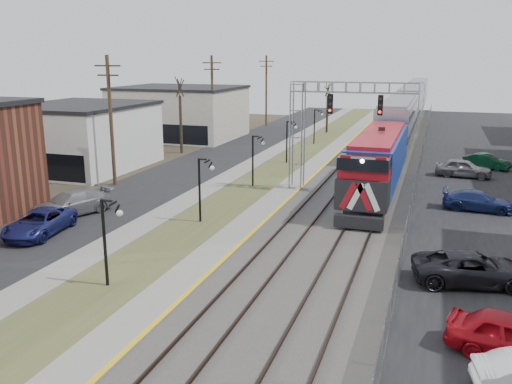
% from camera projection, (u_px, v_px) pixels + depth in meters
% --- Properties ---
extents(street_west, '(7.00, 120.00, 0.04)m').
position_uv_depth(street_west, '(201.00, 164.00, 51.11)').
color(street_west, black).
rests_on(street_west, ground).
extents(sidewalk, '(2.00, 120.00, 0.08)m').
position_uv_depth(sidewalk, '(246.00, 167.00, 49.73)').
color(sidewalk, gray).
rests_on(sidewalk, ground).
extents(grass_median, '(4.00, 120.00, 0.06)m').
position_uv_depth(grass_median, '(278.00, 169.00, 48.81)').
color(grass_median, '#47502B').
rests_on(grass_median, ground).
extents(platform, '(2.00, 120.00, 0.24)m').
position_uv_depth(platform, '(310.00, 170.00, 47.87)').
color(platform, gray).
rests_on(platform, ground).
extents(ballast_bed, '(8.00, 120.00, 0.20)m').
position_uv_depth(ballast_bed, '(367.00, 174.00, 46.34)').
color(ballast_bed, '#595651').
rests_on(ballast_bed, ground).
extents(platform_edge, '(0.24, 120.00, 0.01)m').
position_uv_depth(platform_edge, '(320.00, 169.00, 47.57)').
color(platform_edge, gold).
rests_on(platform_edge, platform).
extents(track_near, '(1.58, 120.00, 0.15)m').
position_uv_depth(track_near, '(344.00, 170.00, 46.91)').
color(track_near, '#2D2119').
rests_on(track_near, ballast_bed).
extents(track_far, '(1.58, 120.00, 0.15)m').
position_uv_depth(track_far, '(385.00, 173.00, 45.84)').
color(track_far, '#2D2119').
rests_on(track_far, ballast_bed).
extents(train, '(3.00, 85.85, 5.33)m').
position_uv_depth(train, '(407.00, 111.00, 71.20)').
color(train, '#13369E').
rests_on(train, ground).
extents(signal_gantry, '(9.00, 1.07, 8.15)m').
position_uv_depth(signal_gantry, '(320.00, 117.00, 39.41)').
color(signal_gantry, gray).
rests_on(signal_gantry, ground).
extents(lampposts, '(0.14, 62.14, 4.00)m').
position_uv_depth(lampposts, '(201.00, 190.00, 32.95)').
color(lampposts, black).
rests_on(lampposts, ground).
extents(utility_poles, '(0.28, 80.28, 10.00)m').
position_uv_depth(utility_poles, '(111.00, 122.00, 41.62)').
color(utility_poles, '#4C3823').
rests_on(utility_poles, ground).
extents(fence, '(0.04, 120.00, 1.60)m').
position_uv_depth(fence, '(419.00, 169.00, 44.88)').
color(fence, gray).
rests_on(fence, ground).
extents(buildings_west, '(14.00, 67.00, 7.00)m').
position_uv_depth(buildings_west, '(37.00, 145.00, 43.37)').
color(buildings_west, beige).
rests_on(buildings_west, ground).
extents(bare_trees, '(12.30, 42.30, 5.95)m').
position_uv_depth(bare_trees, '(206.00, 130.00, 54.42)').
color(bare_trees, '#382D23').
rests_on(bare_trees, ground).
extents(car_lot_c, '(5.55, 3.36, 1.44)m').
position_uv_depth(car_lot_c, '(472.00, 269.00, 23.97)').
color(car_lot_c, black).
rests_on(car_lot_c, ground).
extents(car_lot_d, '(4.57, 2.09, 1.30)m').
position_uv_depth(car_lot_d, '(478.00, 201.00, 35.49)').
color(car_lot_d, navy).
rests_on(car_lot_d, ground).
extents(car_lot_e, '(4.59, 2.13, 1.52)m').
position_uv_depth(car_lot_e, '(463.00, 169.00, 45.31)').
color(car_lot_e, slate).
rests_on(car_lot_e, ground).
extents(car_lot_f, '(4.24, 2.89, 1.32)m').
position_uv_depth(car_lot_f, '(487.00, 162.00, 48.75)').
color(car_lot_f, '#0A3620').
rests_on(car_lot_f, ground).
extents(car_street_a, '(2.97, 5.29, 1.39)m').
position_uv_depth(car_street_a, '(39.00, 223.00, 30.68)').
color(car_street_a, navy).
rests_on(car_street_a, ground).
extents(car_street_b, '(4.13, 5.77, 1.55)m').
position_uv_depth(car_street_b, '(71.00, 204.00, 34.44)').
color(car_street_b, slate).
rests_on(car_street_b, ground).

